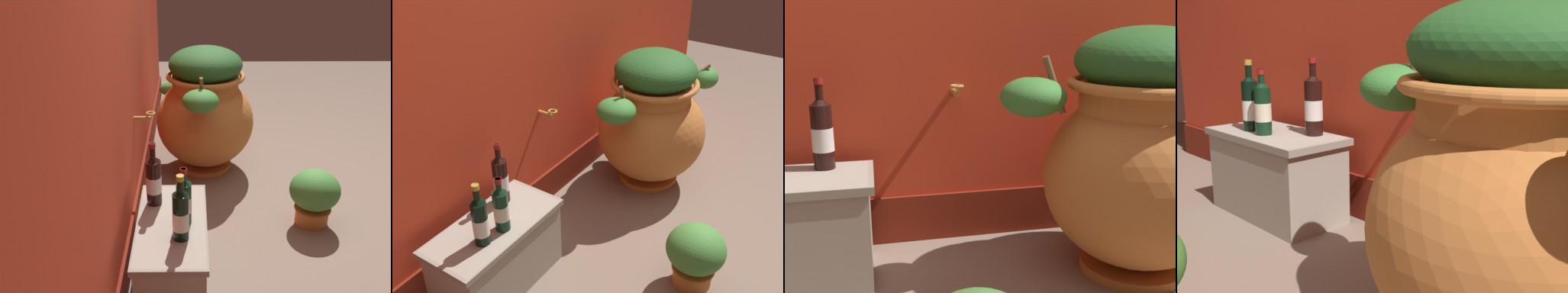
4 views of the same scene
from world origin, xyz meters
TOP-DOWN VIEW (x-y plane):
  - ground_plane at (0.00, 0.00)m, footprint 7.00×7.00m
  - terracotta_urn at (0.61, 0.67)m, footprint 0.95×0.70m
  - stone_ledge at (-0.69, 0.86)m, footprint 0.69×0.34m
  - wine_bottle_left at (-0.52, 0.95)m, footprint 0.08×0.08m
  - wine_bottle_middle at (-0.81, 0.81)m, footprint 0.07×0.07m
  - wine_bottle_right at (-0.68, 0.80)m, footprint 0.07×0.07m
  - potted_shrub at (-0.14, 0.03)m, footprint 0.30×0.30m

SIDE VIEW (x-z plane):
  - ground_plane at x=0.00m, z-range 0.00..0.00m
  - potted_shrub at x=-0.14m, z-range 0.02..0.37m
  - stone_ledge at x=-0.69m, z-range 0.01..0.41m
  - terracotta_urn at x=0.61m, z-range 0.00..0.91m
  - wine_bottle_right at x=-0.68m, z-range 0.37..0.66m
  - wine_bottle_middle at x=-0.81m, z-range 0.36..0.68m
  - wine_bottle_left at x=-0.52m, z-range 0.36..0.70m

